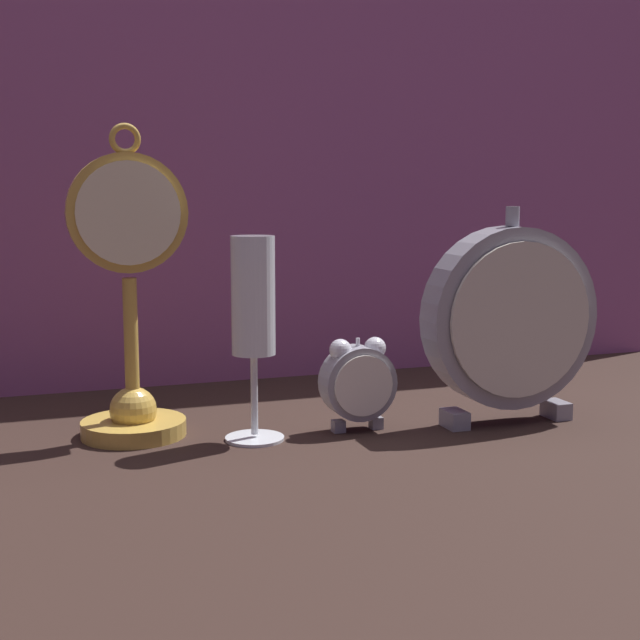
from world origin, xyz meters
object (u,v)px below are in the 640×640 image
at_px(pocket_watch_on_stand, 130,318).
at_px(mantel_clock_silver, 510,319).
at_px(alarm_clock_twin_bell, 358,380).
at_px(champagne_flute, 253,312).

relative_size(pocket_watch_on_stand, mantel_clock_silver, 1.35).
relative_size(alarm_clock_twin_bell, mantel_clock_silver, 0.42).
bearing_deg(alarm_clock_twin_bell, champagne_flute, 179.14).
height_order(alarm_clock_twin_bell, mantel_clock_silver, mantel_clock_silver).
height_order(pocket_watch_on_stand, alarm_clock_twin_bell, pocket_watch_on_stand).
xyz_separation_m(pocket_watch_on_stand, champagne_flute, (0.11, -0.05, 0.01)).
distance_m(alarm_clock_twin_bell, champagne_flute, 0.13).
bearing_deg(alarm_clock_twin_bell, pocket_watch_on_stand, 165.73).
distance_m(pocket_watch_on_stand, champagne_flute, 0.12).
bearing_deg(mantel_clock_silver, alarm_clock_twin_bell, 171.23).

